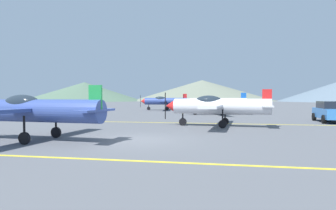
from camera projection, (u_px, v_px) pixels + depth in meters
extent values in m
plane|color=#54565B|center=(135.00, 140.00, 12.85)|extent=(400.00, 400.00, 0.00)
cube|color=yellow|center=(97.00, 159.00, 8.86)|extent=(80.00, 0.16, 0.01)
cube|color=yellow|center=(170.00, 123.00, 21.55)|extent=(80.00, 0.16, 0.01)
cylinder|color=#33478C|center=(38.00, 111.00, 12.62)|extent=(6.31, 1.50, 1.01)
ellipsoid|color=#1E2833|center=(22.00, 104.00, 12.82)|extent=(1.90, 0.97, 0.83)
cube|color=#33478C|center=(31.00, 110.00, 12.71)|extent=(1.65, 8.14, 0.15)
cube|color=#33478C|center=(96.00, 110.00, 11.88)|extent=(0.83, 2.43, 0.09)
cube|color=#1E8C3F|center=(95.00, 98.00, 11.86)|extent=(0.59, 0.16, 1.10)
cylinder|color=black|center=(56.00, 123.00, 13.56)|extent=(0.09, 0.09, 0.92)
cylinder|color=black|center=(56.00, 132.00, 13.57)|extent=(0.52, 0.15, 0.51)
cylinder|color=black|center=(24.00, 127.00, 11.61)|extent=(0.09, 0.09, 0.92)
cylinder|color=black|center=(24.00, 138.00, 11.62)|extent=(0.52, 0.15, 0.51)
cylinder|color=silver|center=(221.00, 106.00, 18.72)|extent=(6.31, 1.57, 1.01)
cone|color=red|center=(170.00, 106.00, 19.65)|extent=(0.72, 0.91, 0.86)
cube|color=black|center=(165.00, 106.00, 19.75)|extent=(0.05, 0.11, 1.84)
ellipsoid|color=#1E2833|center=(208.00, 102.00, 18.94)|extent=(1.90, 0.99, 0.83)
cube|color=silver|center=(215.00, 106.00, 18.82)|extent=(1.74, 8.14, 0.15)
cube|color=silver|center=(267.00, 106.00, 17.96)|extent=(0.86, 2.44, 0.09)
cube|color=red|center=(267.00, 98.00, 17.94)|extent=(0.59, 0.16, 1.10)
cylinder|color=black|center=(183.00, 115.00, 19.43)|extent=(0.09, 0.09, 0.92)
cylinder|color=black|center=(183.00, 122.00, 19.45)|extent=(0.52, 0.16, 0.51)
cylinder|color=black|center=(225.00, 115.00, 19.66)|extent=(0.09, 0.09, 0.92)
cylinder|color=black|center=(225.00, 121.00, 19.68)|extent=(0.52, 0.16, 0.51)
cylinder|color=black|center=(223.00, 117.00, 17.72)|extent=(0.09, 0.09, 0.92)
cylinder|color=black|center=(223.00, 124.00, 17.73)|extent=(0.52, 0.16, 0.51)
cylinder|color=silver|center=(218.00, 103.00, 31.39)|extent=(6.30, 2.50, 1.01)
cone|color=blue|center=(187.00, 103.00, 31.17)|extent=(0.83, 0.99, 0.86)
cube|color=black|center=(184.00, 103.00, 31.14)|extent=(0.06, 0.12, 1.84)
ellipsoid|color=#1E2833|center=(211.00, 100.00, 31.33)|extent=(1.98, 1.25, 0.83)
cube|color=silver|center=(215.00, 102.00, 31.36)|extent=(2.95, 8.08, 0.15)
cube|color=silver|center=(244.00, 102.00, 31.57)|extent=(1.21, 2.47, 0.09)
cube|color=blue|center=(244.00, 98.00, 31.56)|extent=(0.59, 0.25, 1.10)
cylinder|color=black|center=(195.00, 108.00, 31.24)|extent=(0.09, 0.09, 0.92)
cylinder|color=black|center=(195.00, 112.00, 31.25)|extent=(0.53, 0.23, 0.51)
cylinder|color=black|center=(218.00, 108.00, 32.42)|extent=(0.09, 0.09, 0.92)
cylinder|color=black|center=(218.00, 112.00, 32.44)|extent=(0.53, 0.23, 0.51)
cylinder|color=black|center=(222.00, 109.00, 30.41)|extent=(0.09, 0.09, 0.92)
cylinder|color=black|center=(222.00, 113.00, 30.42)|extent=(0.53, 0.23, 0.51)
cylinder|color=#33478C|center=(166.00, 101.00, 42.60)|extent=(6.32, 1.72, 1.01)
cone|color=red|center=(143.00, 101.00, 42.83)|extent=(0.74, 0.93, 0.86)
cube|color=black|center=(140.00, 101.00, 42.86)|extent=(0.05, 0.11, 1.84)
ellipsoid|color=#1E2833|center=(160.00, 99.00, 42.65)|extent=(1.92, 1.03, 0.83)
cube|color=#33478C|center=(163.00, 101.00, 42.62)|extent=(1.93, 8.15, 0.15)
cube|color=#33478C|center=(185.00, 101.00, 42.41)|extent=(0.91, 2.45, 0.09)
cube|color=red|center=(185.00, 98.00, 42.39)|extent=(0.59, 0.18, 1.10)
cylinder|color=black|center=(149.00, 105.00, 42.79)|extent=(0.09, 0.09, 0.92)
cylinder|color=black|center=(149.00, 108.00, 42.80)|extent=(0.52, 0.17, 0.51)
cylinder|color=black|center=(167.00, 105.00, 43.61)|extent=(0.09, 0.09, 0.92)
cylinder|color=black|center=(167.00, 108.00, 43.62)|extent=(0.52, 0.17, 0.51)
cylinder|color=black|center=(166.00, 106.00, 41.60)|extent=(0.09, 0.09, 0.92)
cylinder|color=black|center=(166.00, 109.00, 41.61)|extent=(0.52, 0.17, 0.51)
cube|color=#3372BF|center=(332.00, 113.00, 21.95)|extent=(2.06, 4.40, 0.75)
cube|color=black|center=(331.00, 105.00, 22.08)|extent=(1.73, 2.50, 0.55)
cylinder|color=black|center=(324.00, 119.00, 20.81)|extent=(0.26, 0.65, 0.64)
cylinder|color=black|center=(314.00, 117.00, 23.56)|extent=(0.26, 0.65, 0.64)
cone|color=#4C6651|center=(85.00, 92.00, 142.17)|extent=(58.61, 58.61, 9.38)
cone|color=slate|center=(202.00, 91.00, 149.43)|extent=(73.93, 73.93, 10.87)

